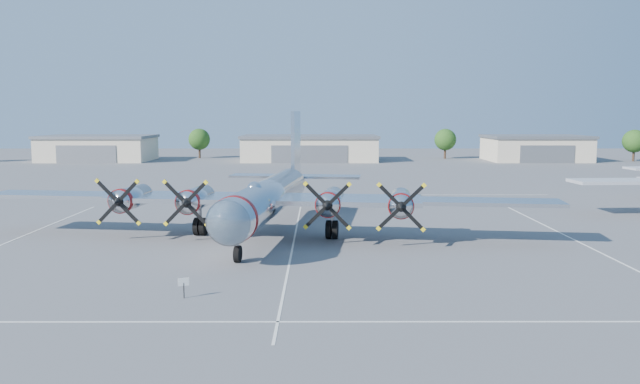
{
  "coord_description": "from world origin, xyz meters",
  "views": [
    {
      "loc": [
        1.96,
        -50.53,
        9.77
      ],
      "look_at": [
        2.04,
        2.2,
        3.2
      ],
      "focal_mm": 35.0,
      "sensor_mm": 36.0,
      "label": 1
    }
  ],
  "objects_px": {
    "tree_west": "(199,139)",
    "info_placard": "(184,284)",
    "hangar_center": "(310,148)",
    "tree_far_east": "(634,141)",
    "hangar_east": "(535,148)",
    "main_bomber_b29": "(270,232)",
    "tree_east": "(445,140)",
    "hangar_west": "(98,148)"
  },
  "relations": [
    {
      "from": "hangar_east",
      "to": "tree_west",
      "type": "height_order",
      "value": "tree_west"
    },
    {
      "from": "tree_east",
      "to": "main_bomber_b29",
      "type": "relative_size",
      "value": 0.15
    },
    {
      "from": "hangar_west",
      "to": "hangar_center",
      "type": "height_order",
      "value": "same"
    },
    {
      "from": "tree_west",
      "to": "info_placard",
      "type": "relative_size",
      "value": 6.0
    },
    {
      "from": "tree_far_east",
      "to": "info_placard",
      "type": "xyz_separation_m",
      "value": [
        -73.27,
        -98.13,
        -3.44
      ]
    },
    {
      "from": "tree_west",
      "to": "tree_east",
      "type": "bearing_deg",
      "value": -2.08
    },
    {
      "from": "tree_east",
      "to": "hangar_center",
      "type": "bearing_deg",
      "value": -168.62
    },
    {
      "from": "main_bomber_b29",
      "to": "tree_east",
      "type": "bearing_deg",
      "value": 77.01
    },
    {
      "from": "hangar_center",
      "to": "tree_west",
      "type": "height_order",
      "value": "tree_west"
    },
    {
      "from": "tree_far_east",
      "to": "info_placard",
      "type": "height_order",
      "value": "tree_far_east"
    },
    {
      "from": "tree_east",
      "to": "tree_far_east",
      "type": "distance_m",
      "value": 38.83
    },
    {
      "from": "hangar_east",
      "to": "main_bomber_b29",
      "type": "distance_m",
      "value": 95.55
    },
    {
      "from": "hangar_center",
      "to": "tree_far_east",
      "type": "height_order",
      "value": "tree_far_east"
    },
    {
      "from": "tree_east",
      "to": "info_placard",
      "type": "bearing_deg",
      "value": -108.38
    },
    {
      "from": "main_bomber_b29",
      "to": "hangar_west",
      "type": "bearing_deg",
      "value": 125.0
    },
    {
      "from": "tree_far_east",
      "to": "tree_west",
      "type": "bearing_deg",
      "value": 173.86
    },
    {
      "from": "hangar_center",
      "to": "tree_far_east",
      "type": "relative_size",
      "value": 4.31
    },
    {
      "from": "info_placard",
      "to": "tree_west",
      "type": "bearing_deg",
      "value": 80.77
    },
    {
      "from": "hangar_west",
      "to": "main_bomber_b29",
      "type": "distance_m",
      "value": 91.98
    },
    {
      "from": "tree_far_east",
      "to": "main_bomber_b29",
      "type": "height_order",
      "value": "tree_far_east"
    },
    {
      "from": "hangar_center",
      "to": "tree_far_east",
      "type": "bearing_deg",
      "value": -1.65
    },
    {
      "from": "tree_east",
      "to": "tree_west",
      "type": "bearing_deg",
      "value": 177.92
    },
    {
      "from": "tree_west",
      "to": "tree_east",
      "type": "distance_m",
      "value": 55.04
    },
    {
      "from": "tree_west",
      "to": "main_bomber_b29",
      "type": "xyz_separation_m",
      "value": [
        22.9,
        -89.35,
        -4.22
      ]
    },
    {
      "from": "hangar_center",
      "to": "hangar_east",
      "type": "xyz_separation_m",
      "value": [
        48.0,
        0.0,
        0.0
      ]
    },
    {
      "from": "tree_west",
      "to": "info_placard",
      "type": "xyz_separation_m",
      "value": [
        19.73,
        -108.13,
        -3.44
      ]
    },
    {
      "from": "hangar_center",
      "to": "info_placard",
      "type": "relative_size",
      "value": 25.85
    },
    {
      "from": "info_placard",
      "to": "hangar_center",
      "type": "bearing_deg",
      "value": 67.42
    },
    {
      "from": "hangar_east",
      "to": "hangar_center",
      "type": "bearing_deg",
      "value": -180.0
    },
    {
      "from": "tree_far_east",
      "to": "main_bomber_b29",
      "type": "bearing_deg",
      "value": -131.46
    },
    {
      "from": "hangar_east",
      "to": "tree_far_east",
      "type": "bearing_deg",
      "value": -5.61
    },
    {
      "from": "hangar_west",
      "to": "hangar_east",
      "type": "bearing_deg",
      "value": 0.0
    },
    {
      "from": "hangar_west",
      "to": "main_bomber_b29",
      "type": "height_order",
      "value": "hangar_west"
    },
    {
      "from": "hangar_center",
      "to": "tree_far_east",
      "type": "distance_m",
      "value": 68.05
    },
    {
      "from": "tree_west",
      "to": "info_placard",
      "type": "height_order",
      "value": "tree_west"
    },
    {
      "from": "tree_far_east",
      "to": "hangar_east",
      "type": "bearing_deg",
      "value": 174.39
    },
    {
      "from": "hangar_center",
      "to": "tree_east",
      "type": "bearing_deg",
      "value": 11.38
    },
    {
      "from": "hangar_center",
      "to": "tree_east",
      "type": "distance_m",
      "value": 30.64
    },
    {
      "from": "hangar_center",
      "to": "info_placard",
      "type": "xyz_separation_m",
      "value": [
        -5.27,
        -100.1,
        -1.93
      ]
    },
    {
      "from": "hangar_west",
      "to": "tree_far_east",
      "type": "distance_m",
      "value": 113.03
    },
    {
      "from": "hangar_east",
      "to": "tree_far_east",
      "type": "xyz_separation_m",
      "value": [
        20.0,
        -1.96,
        1.51
      ]
    },
    {
      "from": "info_placard",
      "to": "hangar_east",
      "type": "bearing_deg",
      "value": 42.41
    }
  ]
}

